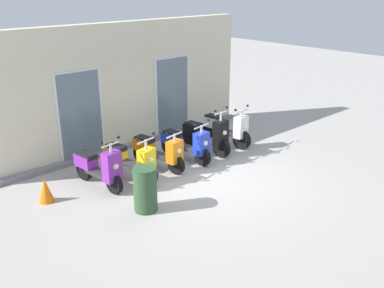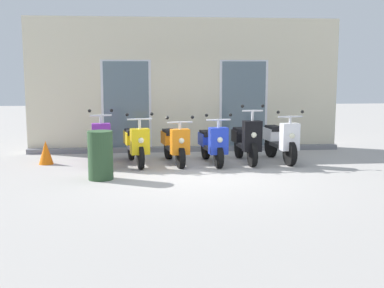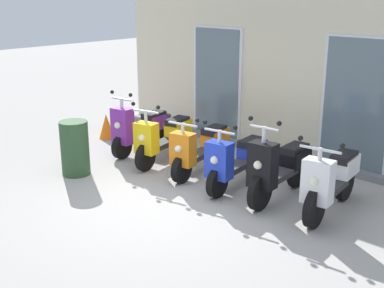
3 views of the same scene
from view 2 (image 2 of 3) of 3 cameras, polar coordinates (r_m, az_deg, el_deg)
ground_plane at (r=9.90m, az=0.72°, el=-3.48°), size 40.00×40.00×0.00m
storefront_facade at (r=12.75m, az=-0.80°, el=6.51°), size 7.88×0.50×3.34m
scooter_purple at (r=11.04m, az=-10.41°, el=0.11°), size 0.55×1.52×1.25m
scooter_yellow at (r=10.91m, az=-6.48°, el=0.12°), size 0.68×1.62×1.18m
scooter_orange at (r=10.98m, az=-2.05°, el=0.05°), size 0.66×1.61×1.10m
scooter_blue at (r=10.99m, az=2.31°, el=0.06°), size 0.59×1.61×1.15m
scooter_black at (r=11.14m, az=6.18°, el=0.41°), size 0.51×1.66×1.33m
scooter_white at (r=11.39m, az=10.08°, el=0.42°), size 0.62×1.66×1.19m
trash_bin at (r=9.51m, az=-10.43°, el=-1.28°), size 0.47×0.47×0.92m
traffic_cone at (r=11.37m, az=-16.37°, el=-0.93°), size 0.32×0.32×0.52m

